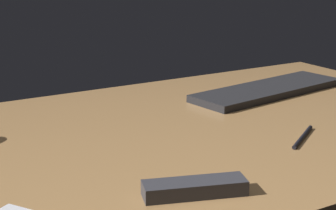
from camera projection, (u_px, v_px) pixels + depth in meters
The scene contains 4 objects.
desk at pixel (198, 131), 120.62cm from camera, with size 140.00×84.00×2.00cm, color olive.
keyboard at pixel (268, 90), 148.22cm from camera, with size 45.87×13.55×1.88cm, color black.
tv_remote at pixel (195, 188), 86.83cm from camera, with size 16.32×4.54×2.42cm, color #2D2D33.
pen at pixel (303, 137), 112.78cm from camera, with size 0.84×0.84×14.20cm, color black.
Camera 1 is at (-64.17, -95.10, 39.22)cm, focal length 59.52 mm.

